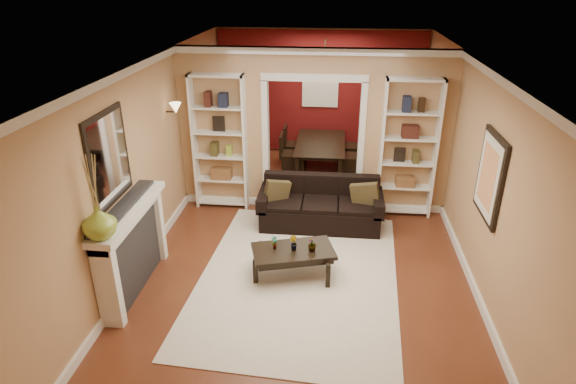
# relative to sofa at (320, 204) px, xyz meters

# --- Properties ---
(floor) EXTENTS (8.00, 8.00, 0.00)m
(floor) POSITION_rel_sofa_xyz_m (-0.18, -0.45, -0.39)
(floor) COLOR brown
(floor) RESTS_ON ground
(ceiling) EXTENTS (8.00, 8.00, 0.00)m
(ceiling) POSITION_rel_sofa_xyz_m (-0.18, -0.45, 2.31)
(ceiling) COLOR white
(ceiling) RESTS_ON ground
(wall_back) EXTENTS (8.00, 0.00, 8.00)m
(wall_back) POSITION_rel_sofa_xyz_m (-0.18, 3.55, 0.96)
(wall_back) COLOR tan
(wall_back) RESTS_ON ground
(wall_front) EXTENTS (8.00, 0.00, 8.00)m
(wall_front) POSITION_rel_sofa_xyz_m (-0.18, -4.45, 0.96)
(wall_front) COLOR tan
(wall_front) RESTS_ON ground
(wall_left) EXTENTS (0.00, 8.00, 8.00)m
(wall_left) POSITION_rel_sofa_xyz_m (-2.43, -0.45, 0.96)
(wall_left) COLOR tan
(wall_left) RESTS_ON ground
(wall_right) EXTENTS (0.00, 8.00, 8.00)m
(wall_right) POSITION_rel_sofa_xyz_m (2.07, -0.45, 0.96)
(wall_right) COLOR tan
(wall_right) RESTS_ON ground
(partition_wall) EXTENTS (4.50, 0.15, 2.70)m
(partition_wall) POSITION_rel_sofa_xyz_m (-0.18, 0.75, 0.96)
(partition_wall) COLOR tan
(partition_wall) RESTS_ON floor
(red_back_panel) EXTENTS (4.44, 0.04, 2.64)m
(red_back_panel) POSITION_rel_sofa_xyz_m (-0.18, 3.52, 0.93)
(red_back_panel) COLOR maroon
(red_back_panel) RESTS_ON floor
(dining_window) EXTENTS (0.78, 0.03, 0.98)m
(dining_window) POSITION_rel_sofa_xyz_m (-0.18, 3.48, 1.16)
(dining_window) COLOR #8CA5CC
(dining_window) RESTS_ON wall_back
(area_rug) EXTENTS (2.82, 3.80, 0.01)m
(area_rug) POSITION_rel_sofa_xyz_m (-0.22, -1.49, -0.38)
(area_rug) COLOR silver
(area_rug) RESTS_ON floor
(sofa) EXTENTS (1.97, 0.85, 0.77)m
(sofa) POSITION_rel_sofa_xyz_m (0.00, 0.00, 0.00)
(sofa) COLOR black
(sofa) RESTS_ON floor
(pillow_left) EXTENTS (0.40, 0.29, 0.40)m
(pillow_left) POSITION_rel_sofa_xyz_m (-0.70, -0.02, 0.19)
(pillow_left) COLOR brown
(pillow_left) RESTS_ON sofa
(pillow_right) EXTENTS (0.44, 0.21, 0.42)m
(pillow_right) POSITION_rel_sofa_xyz_m (0.70, -0.02, 0.20)
(pillow_right) COLOR brown
(pillow_right) RESTS_ON sofa
(coffee_table) EXTENTS (1.19, 0.86, 0.41)m
(coffee_table) POSITION_rel_sofa_xyz_m (-0.30, -1.46, -0.18)
(coffee_table) COLOR black
(coffee_table) RESTS_ON floor
(plant_left) EXTENTS (0.11, 0.12, 0.19)m
(plant_left) POSITION_rel_sofa_xyz_m (-0.55, -1.46, 0.11)
(plant_left) COLOR #336626
(plant_left) RESTS_ON coffee_table
(plant_center) EXTENTS (0.14, 0.14, 0.20)m
(plant_center) POSITION_rel_sofa_xyz_m (-0.30, -1.46, 0.12)
(plant_center) COLOR #336626
(plant_center) RESTS_ON coffee_table
(plant_right) EXTENTS (0.15, 0.15, 0.20)m
(plant_right) POSITION_rel_sofa_xyz_m (-0.05, -1.46, 0.12)
(plant_right) COLOR #336626
(plant_right) RESTS_ON coffee_table
(bookshelf_left) EXTENTS (0.90, 0.30, 2.30)m
(bookshelf_left) POSITION_rel_sofa_xyz_m (-1.73, 0.58, 0.76)
(bookshelf_left) COLOR white
(bookshelf_left) RESTS_ON floor
(bookshelf_right) EXTENTS (0.90, 0.30, 2.30)m
(bookshelf_right) POSITION_rel_sofa_xyz_m (1.37, 0.58, 0.76)
(bookshelf_right) COLOR white
(bookshelf_right) RESTS_ON floor
(fireplace) EXTENTS (0.32, 1.70, 1.16)m
(fireplace) POSITION_rel_sofa_xyz_m (-2.27, -1.95, 0.19)
(fireplace) COLOR white
(fireplace) RESTS_ON floor
(vase) EXTENTS (0.42, 0.42, 0.38)m
(vase) POSITION_rel_sofa_xyz_m (-2.27, -2.65, 0.96)
(vase) COLOR #91AF38
(vase) RESTS_ON fireplace
(mirror) EXTENTS (0.03, 0.95, 1.10)m
(mirror) POSITION_rel_sofa_xyz_m (-2.41, -1.95, 1.41)
(mirror) COLOR silver
(mirror) RESTS_ON wall_left
(wall_sconce) EXTENTS (0.18, 0.18, 0.22)m
(wall_sconce) POSITION_rel_sofa_xyz_m (-2.33, 0.10, 1.44)
(wall_sconce) COLOR #FFE0A5
(wall_sconce) RESTS_ON wall_left
(framed_art) EXTENTS (0.04, 0.85, 1.05)m
(framed_art) POSITION_rel_sofa_xyz_m (2.03, -1.45, 1.16)
(framed_art) COLOR black
(framed_art) RESTS_ON wall_right
(dining_table) EXTENTS (1.77, 0.99, 0.62)m
(dining_table) POSITION_rel_sofa_xyz_m (-0.07, 2.34, -0.07)
(dining_table) COLOR black
(dining_table) RESTS_ON floor
(dining_chair_nw) EXTENTS (0.50, 0.50, 0.89)m
(dining_chair_nw) POSITION_rel_sofa_xyz_m (-0.62, 2.04, 0.06)
(dining_chair_nw) COLOR black
(dining_chair_nw) RESTS_ON floor
(dining_chair_ne) EXTENTS (0.56, 0.56, 0.89)m
(dining_chair_ne) POSITION_rel_sofa_xyz_m (0.48, 2.04, 0.06)
(dining_chair_ne) COLOR black
(dining_chair_ne) RESTS_ON floor
(dining_chair_sw) EXTENTS (0.54, 0.54, 0.88)m
(dining_chair_sw) POSITION_rel_sofa_xyz_m (-0.62, 2.64, 0.05)
(dining_chair_sw) COLOR black
(dining_chair_sw) RESTS_ON floor
(dining_chair_se) EXTENTS (0.50, 0.50, 0.89)m
(dining_chair_se) POSITION_rel_sofa_xyz_m (0.48, 2.64, 0.06)
(dining_chair_se) COLOR black
(dining_chair_se) RESTS_ON floor
(chandelier) EXTENTS (0.50, 0.50, 0.30)m
(chandelier) POSITION_rel_sofa_xyz_m (-0.18, 2.25, 1.63)
(chandelier) COLOR #312216
(chandelier) RESTS_ON ceiling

